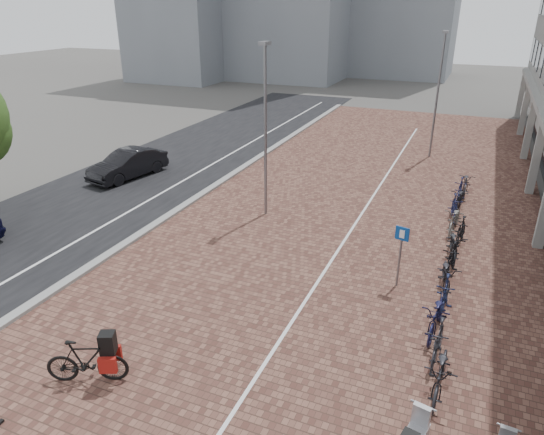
# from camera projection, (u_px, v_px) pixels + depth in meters

# --- Properties ---
(ground) EXTENTS (140.00, 140.00, 0.00)m
(ground) POSITION_uv_depth(u_px,v_px,m) (181.00, 350.00, 12.67)
(ground) COLOR #474442
(ground) RESTS_ON ground
(plaza_brick) EXTENTS (14.50, 42.00, 0.04)m
(plaza_brick) POSITION_uv_depth(u_px,v_px,m) (365.00, 201.00, 22.09)
(plaza_brick) COLOR brown
(plaza_brick) RESTS_ON ground
(street_asphalt) EXTENTS (8.00, 50.00, 0.03)m
(street_asphalt) POSITION_uv_depth(u_px,v_px,m) (159.00, 171.00, 26.01)
(street_asphalt) COLOR black
(street_asphalt) RESTS_ON ground
(curb) EXTENTS (0.35, 42.00, 0.14)m
(curb) POSITION_uv_depth(u_px,v_px,m) (224.00, 180.00, 24.59)
(curb) COLOR gray
(curb) RESTS_ON ground
(lane_line) EXTENTS (0.12, 44.00, 0.00)m
(lane_line) POSITION_uv_depth(u_px,v_px,m) (192.00, 176.00, 25.29)
(lane_line) COLOR white
(lane_line) RESTS_ON street_asphalt
(parking_line) EXTENTS (0.10, 30.00, 0.00)m
(parking_line) POSITION_uv_depth(u_px,v_px,m) (370.00, 202.00, 22.01)
(parking_line) COLOR white
(parking_line) RESTS_ON plaza_brick
(car_dark) EXTENTS (2.27, 4.44, 1.39)m
(car_dark) POSITION_uv_depth(u_px,v_px,m) (128.00, 164.00, 24.88)
(car_dark) COLOR black
(car_dark) RESTS_ON ground
(hero_bike) EXTENTS (1.96, 1.27, 1.35)m
(hero_bike) POSITION_uv_depth(u_px,v_px,m) (87.00, 360.00, 11.41)
(hero_bike) COLOR black
(hero_bike) RESTS_ON ground
(parking_sign) EXTENTS (0.43, 0.14, 2.05)m
(parking_sign) POSITION_uv_depth(u_px,v_px,m) (401.00, 248.00, 14.98)
(parking_sign) COLOR slate
(parking_sign) RESTS_ON ground
(lamp_near) EXTENTS (0.12, 0.12, 6.81)m
(lamp_near) POSITION_uv_depth(u_px,v_px,m) (265.00, 135.00, 19.41)
(lamp_near) COLOR slate
(lamp_near) RESTS_ON ground
(lamp_far) EXTENTS (0.12, 0.12, 6.77)m
(lamp_far) POSITION_uv_depth(u_px,v_px,m) (437.00, 97.00, 27.11)
(lamp_far) COLOR slate
(lamp_far) RESTS_ON ground
(bike_row) EXTENTS (1.22, 15.79, 1.05)m
(bike_row) POSITION_uv_depth(u_px,v_px,m) (453.00, 245.00, 17.01)
(bike_row) COLOR black
(bike_row) RESTS_ON ground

